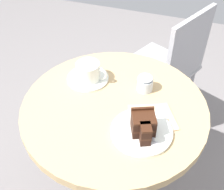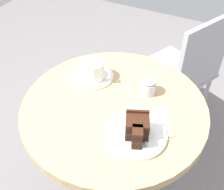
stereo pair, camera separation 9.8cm
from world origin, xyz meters
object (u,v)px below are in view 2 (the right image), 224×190
Objects in this scene: saucer at (93,76)px; napkin at (149,122)px; coffee_cup at (94,69)px; cake_plate at (136,134)px; teaspoon at (95,67)px; cafe_chair at (185,69)px; cake_slice at (137,128)px; fork at (146,141)px; sugar_pot at (148,86)px.

saucer is 0.84× the size of napkin.
cake_plate is (0.26, -0.19, -0.04)m from coffee_cup.
teaspoon is 0.62m from cafe_chair.
saucer is 0.05m from teaspoon.
cafe_chair reaches higher than teaspoon.
coffee_cup is at bearing 156.55° from napkin.
teaspoon is 0.39m from cake_slice.
coffee_cup is at bearing -36.15° from saucer.
cafe_chair reaches higher than saucer.
coffee_cup is 0.07m from teaspoon.
napkin is at bearing 78.85° from cake_slice.
cafe_chair is at bearing 90.34° from cake_plate.
cafe_chair is (0.26, 0.54, -0.25)m from saucer.
fork is 0.09m from napkin.
saucer is 0.34m from cake_slice.
cafe_chair reaches higher than fork.
saucer is 0.81× the size of cake_plate.
fork is 0.69× the size of napkin.
sugar_pot is (-0.08, 0.23, 0.02)m from fork.
cake_slice is (0.27, -0.20, 0.00)m from coffee_cup.
fork is (0.33, -0.27, 0.00)m from teaspoon.
coffee_cup is at bearing -175.51° from sugar_pot.
fork reaches higher than saucer.
teaspoon is 0.10× the size of cafe_chair.
sugar_pot is at bearing 2.98° from saucer.
coffee_cup is 0.15× the size of cafe_chair.
coffee_cup is 0.67m from cafe_chair.
coffee_cup is 1.15× the size of cake_slice.
teaspoon is 0.36m from napkin.
cafe_chair is (-0.05, 0.76, -0.26)m from fork.
fork is 0.24m from sugar_pot.
fork is at bearing 28.93° from cafe_chair.
sugar_pot is at bearing 21.50° from cafe_chair.
cake_plate is (0.27, -0.20, 0.00)m from saucer.
fork is (0.04, -0.01, -0.03)m from cake_slice.
napkin is (0.02, 0.08, -0.04)m from cake_slice.
fork is at bearing -34.98° from coffee_cup.
saucer is at bearing -0.40° from cafe_chair.
cake_slice is at bearing -36.87° from coffee_cup.
coffee_cup is at bearing -147.38° from fork.
cafe_chair reaches higher than sugar_pot.
sugar_pot is at bearing 101.11° from cake_plate.
napkin is (0.31, -0.18, -0.01)m from teaspoon.
cake_plate is 1.03× the size of napkin.
cake_plate is 0.05m from fork.
cake_slice reaches higher than sugar_pot.
teaspoon is 1.29× the size of sugar_pot.
napkin is 0.24× the size of cafe_chair.
napkin is at bearing -23.82° from saucer.
napkin is at bearing -66.04° from sugar_pot.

